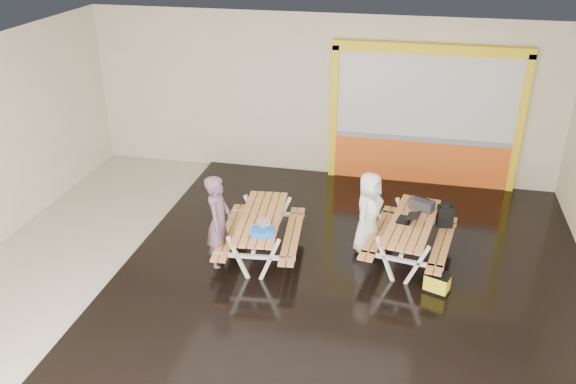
% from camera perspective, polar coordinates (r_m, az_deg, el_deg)
% --- Properties ---
extents(room, '(10.02, 8.02, 3.52)m').
position_cam_1_polar(room, '(9.08, -1.22, 1.83)').
color(room, beige).
rests_on(room, ground).
extents(deck, '(7.50, 7.98, 0.05)m').
position_cam_1_polar(deck, '(9.74, 6.11, -8.14)').
color(deck, black).
rests_on(deck, room).
extents(kiosk, '(3.88, 0.16, 3.00)m').
position_cam_1_polar(kiosk, '(12.64, 12.90, 6.76)').
color(kiosk, orange).
rests_on(kiosk, room).
extents(picnic_table_left, '(1.48, 2.04, 0.77)m').
position_cam_1_polar(picnic_table_left, '(9.97, -2.60, -3.31)').
color(picnic_table_left, '#CC8848').
rests_on(picnic_table_left, deck).
extents(picnic_table_right, '(1.58, 2.09, 0.77)m').
position_cam_1_polar(picnic_table_right, '(10.04, 11.69, -3.67)').
color(picnic_table_right, '#CC8848').
rests_on(picnic_table_right, deck).
extents(person_left, '(0.42, 0.62, 1.64)m').
position_cam_1_polar(person_left, '(9.69, -6.65, -2.91)').
color(person_left, '#654757').
rests_on(person_left, deck).
extents(person_right, '(0.65, 0.80, 1.42)m').
position_cam_1_polar(person_right, '(10.04, 7.73, -1.94)').
color(person_right, white).
rests_on(person_right, deck).
extents(laptop_left, '(0.43, 0.41, 0.15)m').
position_cam_1_polar(laptop_left, '(9.49, -2.86, -3.35)').
color(laptop_left, silver).
rests_on(laptop_left, picnic_table_left).
extents(laptop_right, '(0.42, 0.38, 0.15)m').
position_cam_1_polar(laptop_right, '(9.93, 11.40, -2.49)').
color(laptop_right, black).
rests_on(laptop_right, picnic_table_right).
extents(blue_pouch, '(0.39, 0.31, 0.10)m').
position_cam_1_polar(blue_pouch, '(9.35, -2.40, -3.82)').
color(blue_pouch, blue).
rests_on(blue_pouch, picnic_table_left).
extents(toolbox, '(0.45, 0.35, 0.23)m').
position_cam_1_polar(toolbox, '(10.33, 12.71, -1.18)').
color(toolbox, black).
rests_on(toolbox, picnic_table_right).
extents(backpack, '(0.29, 0.21, 0.45)m').
position_cam_1_polar(backpack, '(10.44, 14.83, -2.11)').
color(backpack, black).
rests_on(backpack, picnic_table_right).
extents(dark_case, '(0.39, 0.31, 0.14)m').
position_cam_1_polar(dark_case, '(10.35, 8.07, -5.41)').
color(dark_case, black).
rests_on(dark_case, deck).
extents(fluke_bag, '(0.44, 0.36, 0.33)m').
position_cam_1_polar(fluke_bag, '(9.52, 14.08, -8.43)').
color(fluke_bag, black).
rests_on(fluke_bag, deck).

